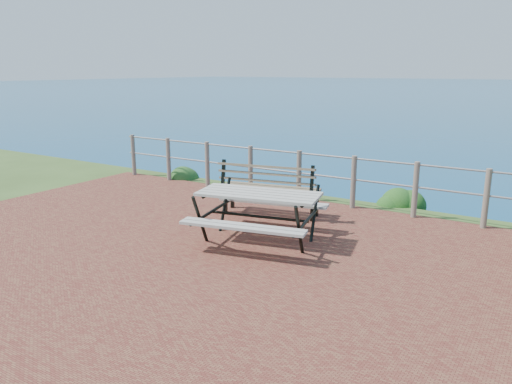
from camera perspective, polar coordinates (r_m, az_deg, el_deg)
ground at (r=7.43m, az=-7.20°, el=-6.59°), size 10.00×7.00×0.12m
safety_railing at (r=9.98m, az=4.93°, el=2.21°), size 9.40×0.10×1.00m
picnic_table at (r=7.54m, az=0.32°, el=-2.25°), size 1.93×1.55×0.77m
park_bench at (r=8.93m, az=1.69°, el=1.39°), size 1.82×0.80×1.00m
shrub_lip_west at (r=12.39m, az=-8.30°, el=1.69°), size 0.69×0.69×0.40m
shrub_lip_east at (r=10.28m, az=16.20°, el=-1.25°), size 0.72×0.72×0.44m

